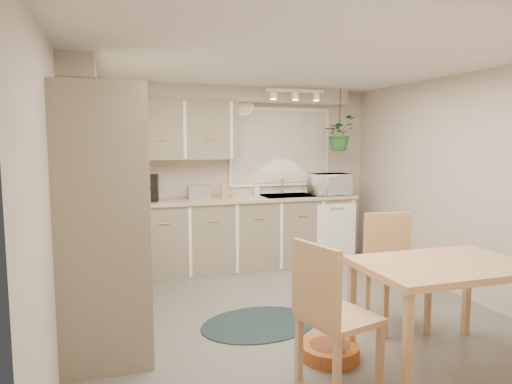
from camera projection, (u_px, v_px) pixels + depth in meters
floor at (289, 315)px, 4.44m from camera, size 4.20×4.20×0.00m
ceiling at (291, 63)px, 4.17m from camera, size 4.20×4.20×0.00m
wall_back at (232, 176)px, 6.29m from camera, size 4.00×0.04×2.40m
wall_front at (446, 237)px, 2.32m from camera, size 4.00×0.04×2.40m
wall_left at (61, 201)px, 3.69m from camera, size 0.04×4.20×2.40m
wall_right at (462, 186)px, 4.92m from camera, size 0.04×4.20×2.40m
base_cab_left at (104, 262)px, 4.69m from camera, size 0.60×1.85×0.90m
base_cab_back at (224, 235)px, 6.03m from camera, size 3.60×0.60×0.90m
counter_left at (103, 217)px, 4.64m from camera, size 0.64×1.89×0.04m
counter_back at (224, 200)px, 5.97m from camera, size 3.64×0.64×0.04m
oven_stack at (103, 226)px, 3.45m from camera, size 0.65×0.65×2.10m
wall_oven_face at (147, 223)px, 3.55m from camera, size 0.02×0.56×0.58m
upper_cab_left at (86, 127)px, 4.62m from camera, size 0.35×2.00×0.75m
upper_cab_back at (159, 130)px, 5.75m from camera, size 2.00×0.35×0.75m
soffit_left at (81, 79)px, 4.56m from camera, size 0.30×2.00×0.20m
soffit_back at (220, 94)px, 5.96m from camera, size 3.60×0.30×0.20m
cooktop at (104, 224)px, 4.10m from camera, size 0.52×0.58×0.02m
range_hood at (100, 173)px, 4.04m from camera, size 0.40×0.60×0.14m
window_blinds at (280, 147)px, 6.43m from camera, size 1.40×0.02×1.00m
window_frame at (280, 147)px, 6.44m from camera, size 1.50×0.02×1.10m
sink at (287, 199)px, 6.25m from camera, size 0.70×0.48×0.10m
dishwasher_front at (336, 234)px, 6.20m from camera, size 0.58×0.02×0.83m
track_light_bar at (295, 91)px, 5.86m from camera, size 0.80×0.04×0.04m
wall_clock at (243, 104)px, 6.20m from camera, size 0.30×0.03×0.30m
dining_table at (442, 313)px, 3.44m from camera, size 1.25×0.84×0.78m
chair_left at (340, 313)px, 3.13m from camera, size 0.58×0.58×1.02m
chair_back at (397, 273)px, 4.09m from camera, size 0.55×0.55×1.02m
braided_rug at (259, 324)px, 4.21m from camera, size 1.20×0.96×0.01m
pet_bed at (330, 351)px, 3.56m from camera, size 0.50×0.50×0.11m
microwave at (330, 182)px, 6.32m from camera, size 0.54×0.31×0.36m
soap_bottle at (256, 193)px, 6.26m from camera, size 0.09×0.17×0.08m
hanging_plant at (339, 137)px, 6.29m from camera, size 0.59×0.61×0.37m
coffee_maker at (151, 188)px, 5.67m from camera, size 0.22×0.25×0.33m
toaster at (199, 192)px, 5.88m from camera, size 0.29×0.17×0.17m
knife_block at (224, 190)px, 6.02m from camera, size 0.10×0.10×0.20m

